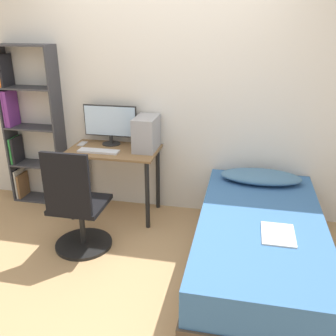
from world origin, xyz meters
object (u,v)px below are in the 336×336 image
object	(u,v)px
bookshelf	(27,126)
keyboard	(99,151)
pc_tower	(146,133)
bed	(259,246)
office_chair	(78,213)
monitor	(110,123)

from	to	relation	value
bookshelf	keyboard	distance (m)	0.98
bookshelf	pc_tower	world-z (taller)	bookshelf
keyboard	pc_tower	xyz separation A→B (m)	(0.45, 0.18, 0.16)
bookshelf	keyboard	world-z (taller)	bookshelf
pc_tower	bed	bearing A→B (deg)	-34.78
office_chair	bed	size ratio (longest dim) A/B	0.49
bookshelf	office_chair	distance (m)	1.40
office_chair	pc_tower	distance (m)	1.06
monitor	keyboard	distance (m)	0.36
bookshelf	office_chair	bearing A→B (deg)	-42.55
monitor	bookshelf	bearing A→B (deg)	-179.05
office_chair	keyboard	xyz separation A→B (m)	(-0.02, 0.62, 0.37)
office_chair	bed	world-z (taller)	office_chair
office_chair	monitor	world-z (taller)	monitor
office_chair	pc_tower	bearing A→B (deg)	62.10
bed	keyboard	xyz separation A→B (m)	(-1.61, 0.62, 0.50)
bed	keyboard	size ratio (longest dim) A/B	4.82
office_chair	bookshelf	bearing A→B (deg)	137.45
keyboard	bed	bearing A→B (deg)	-21.09
keyboard	pc_tower	world-z (taller)	pc_tower
keyboard	monitor	bearing A→B (deg)	82.51
bed	pc_tower	size ratio (longest dim) A/B	5.60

